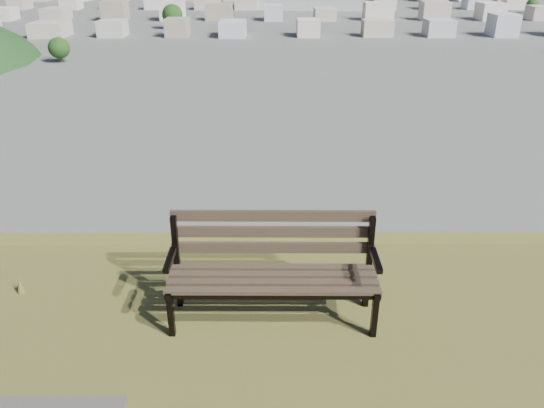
{
  "coord_description": "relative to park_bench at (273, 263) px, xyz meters",
  "views": [
    {
      "loc": [
        -1.27,
        -1.65,
        28.25
      ],
      "look_at": [
        -1.25,
        4.52,
        25.3
      ],
      "focal_mm": 35.0,
      "sensor_mm": 36.0,
      "label": 1
    }
  ],
  "objects": [
    {
      "name": "park_bench",
      "position": [
        0.0,
        0.0,
        0.0
      ],
      "size": [
        1.97,
        0.65,
        1.02
      ],
      "rotation": [
        0.0,
        0.0,
        -0.01
      ],
      "color": "#463A28",
      "rests_on": "hilltop_mesa"
    }
  ]
}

